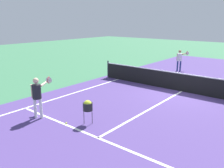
{
  "coord_description": "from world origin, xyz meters",
  "views": [
    {
      "loc": [
        4.54,
        -11.31,
        3.57
      ],
      "look_at": [
        -1.4,
        -3.98,
        1.0
      ],
      "focal_mm": 37.9,
      "sensor_mm": 36.0,
      "label": 1
    }
  ],
  "objects_px": {
    "net": "(182,82)",
    "player_far": "(180,58)",
    "player_near": "(37,93)",
    "ball_hopper": "(88,106)",
    "tennis_ball_mid_court": "(66,123)"
  },
  "relations": [
    {
      "from": "ball_hopper",
      "to": "tennis_ball_mid_court",
      "type": "xyz_separation_m",
      "value": [
        -0.58,
        -0.52,
        -0.64
      ]
    },
    {
      "from": "player_near",
      "to": "tennis_ball_mid_court",
      "type": "xyz_separation_m",
      "value": [
        1.24,
        0.26,
        -0.92
      ]
    },
    {
      "from": "player_near",
      "to": "tennis_ball_mid_court",
      "type": "height_order",
      "value": "player_near"
    },
    {
      "from": "player_near",
      "to": "player_far",
      "type": "bearing_deg",
      "value": 86.82
    },
    {
      "from": "player_near",
      "to": "ball_hopper",
      "type": "distance_m",
      "value": 2.0
    },
    {
      "from": "player_near",
      "to": "net",
      "type": "bearing_deg",
      "value": 66.94
    },
    {
      "from": "tennis_ball_mid_court",
      "to": "net",
      "type": "bearing_deg",
      "value": 76.07
    },
    {
      "from": "net",
      "to": "player_far",
      "type": "relative_size",
      "value": 6.55
    },
    {
      "from": "ball_hopper",
      "to": "tennis_ball_mid_court",
      "type": "distance_m",
      "value": 1.01
    },
    {
      "from": "net",
      "to": "player_far",
      "type": "distance_m",
      "value": 5.14
    },
    {
      "from": "net",
      "to": "ball_hopper",
      "type": "relative_size",
      "value": 11.42
    },
    {
      "from": "net",
      "to": "tennis_ball_mid_court",
      "type": "distance_m",
      "value": 6.56
    },
    {
      "from": "net",
      "to": "tennis_ball_mid_court",
      "type": "bearing_deg",
      "value": -103.93
    },
    {
      "from": "player_far",
      "to": "net",
      "type": "bearing_deg",
      "value": -64.68
    },
    {
      "from": "ball_hopper",
      "to": "player_near",
      "type": "bearing_deg",
      "value": -156.82
    }
  ]
}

